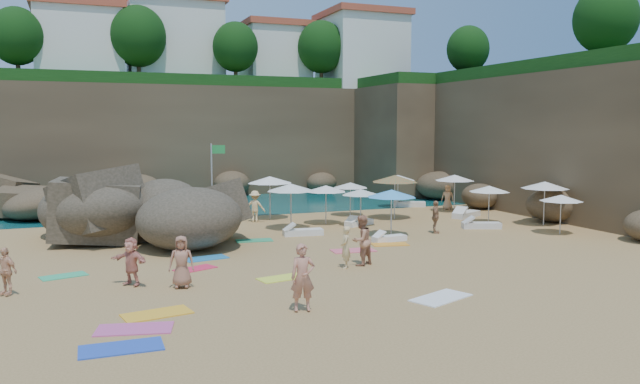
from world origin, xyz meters
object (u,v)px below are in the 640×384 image
object	(u,v)px
parasol_2	(326,189)
person_stand_1	(361,240)
flag_pole	(214,170)
parasol_1	(398,178)
lounger_0	(359,223)
parasol_0	(270,180)
person_stand_5	(97,218)
person_stand_3	(436,217)
person_stand_2	(255,206)
person_stand_6	(345,247)
person_stand_4	(448,197)
rock_outcrop	(158,239)

from	to	relation	value
parasol_2	person_stand_1	world-z (taller)	parasol_2
person_stand_1	flag_pole	bearing A→B (deg)	-105.61
parasol_1	lounger_0	bearing A→B (deg)	-133.46
parasol_0	person_stand_5	xyz separation A→B (m)	(-9.01, -1.88, -1.34)
lounger_0	person_stand_3	xyz separation A→B (m)	(2.36, -3.48, 0.65)
parasol_1	person_stand_1	bearing A→B (deg)	-123.14
person_stand_2	person_stand_5	world-z (taller)	person_stand_2
person_stand_6	person_stand_4	bearing A→B (deg)	157.13
flag_pole	person_stand_1	world-z (taller)	flag_pole
lounger_0	person_stand_6	world-z (taller)	person_stand_6
flag_pole	person_stand_3	xyz separation A→B (m)	(8.66, -9.06, -1.85)
lounger_0	person_stand_1	bearing A→B (deg)	-139.31
parasol_2	person_stand_5	size ratio (longest dim) A/B	1.31
parasol_1	person_stand_3	xyz separation A→B (m)	(-2.90, -9.03, -1.10)
person_stand_2	rock_outcrop	bearing A→B (deg)	62.52
flag_pole	parasol_1	xyz separation A→B (m)	(11.55, -0.03, -0.76)
parasol_1	rock_outcrop	bearing A→B (deg)	-159.23
flag_pole	person_stand_2	xyz separation A→B (m)	(1.63, -2.54, -1.80)
parasol_1	person_stand_1	xyz separation A→B (m)	(-9.12, -13.97, -0.95)
parasol_2	person_stand_1	bearing A→B (deg)	-104.41
parasol_2	person_stand_3	bearing A→B (deg)	-49.45
lounger_0	person_stand_2	world-z (taller)	person_stand_2
lounger_0	rock_outcrop	bearing A→B (deg)	156.98
rock_outcrop	lounger_0	xyz separation A→B (m)	(10.13, 0.29, 0.13)
lounger_0	person_stand_6	xyz separation A→B (m)	(-4.59, -8.63, 0.62)
person_stand_5	person_stand_1	bearing A→B (deg)	-74.07
person_stand_6	lounger_0	bearing A→B (deg)	174.24
person_stand_2	flag_pole	bearing A→B (deg)	-26.20
rock_outcrop	person_stand_5	world-z (taller)	rock_outcrop
parasol_2	person_stand_5	xyz separation A→B (m)	(-11.17, 0.96, -1.04)
flag_pole	person_stand_2	size ratio (longest dim) A/B	2.47
lounger_0	person_stand_1	distance (m)	9.31
parasol_1	lounger_0	world-z (taller)	parasol_1
parasol_0	person_stand_4	world-z (taller)	parasol_0
person_stand_6	parasol_1	bearing A→B (deg)	167.46
person_stand_3	person_stand_5	world-z (taller)	person_stand_5
person_stand_1	parasol_0	bearing A→B (deg)	-116.66
parasol_2	person_stand_5	bearing A→B (deg)	175.07
person_stand_2	parasol_2	bearing A→B (deg)	178.49
parasol_0	parasol_1	size ratio (longest dim) A/B	1.15
flag_pole	parasol_2	size ratio (longest dim) A/B	1.93
person_stand_3	person_stand_4	bearing A→B (deg)	-8.77
flag_pole	parasol_1	world-z (taller)	flag_pole
rock_outcrop	parasol_0	bearing A→B (deg)	32.17
parasol_0	person_stand_2	distance (m)	1.86
person_stand_4	person_stand_1	bearing A→B (deg)	-92.78
person_stand_1	person_stand_5	distance (m)	13.57
rock_outcrop	person_stand_6	world-z (taller)	rock_outcrop
lounger_0	person_stand_5	world-z (taller)	person_stand_5
rock_outcrop	flag_pole	xyz separation A→B (m)	(3.84, 5.87, 2.63)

